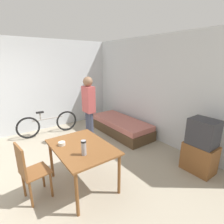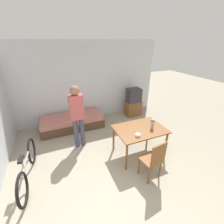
{
  "view_description": "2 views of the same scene",
  "coord_description": "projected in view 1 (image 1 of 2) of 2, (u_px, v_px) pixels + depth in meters",
  "views": [
    {
      "loc": [
        3.19,
        -0.16,
        2.12
      ],
      "look_at": [
        0.26,
        1.98,
        1.02
      ],
      "focal_mm": 28.0,
      "sensor_mm": 36.0,
      "label": 1
    },
    {
      "loc": [
        -1.01,
        -1.62,
        2.68
      ],
      "look_at": [
        0.37,
        1.69,
        0.95
      ],
      "focal_mm": 24.0,
      "sensor_mm": 36.0,
      "label": 2
    }
  ],
  "objects": [
    {
      "name": "wall_back",
      "position": [
        150.0,
        89.0,
        4.72
      ],
      "size": [
        5.54,
        0.06,
        2.7
      ],
      "color": "silver",
      "rests_on": "ground_plane"
    },
    {
      "name": "bicycle",
      "position": [
        48.0,
        124.0,
        5.07
      ],
      "size": [
        0.18,
        1.69,
        0.72
      ],
      "color": "black",
      "rests_on": "ground_plane"
    },
    {
      "name": "dining_table",
      "position": [
        82.0,
        151.0,
        2.9
      ],
      "size": [
        1.2,
        0.85,
        0.75
      ],
      "color": "brown",
      "rests_on": "ground_plane"
    },
    {
      "name": "daybed",
      "position": [
        121.0,
        126.0,
        5.19
      ],
      "size": [
        2.0,
        0.85,
        0.42
      ],
      "color": "#4C3823",
      "rests_on": "ground_plane"
    },
    {
      "name": "wooden_chair",
      "position": [
        29.0,
        170.0,
        2.61
      ],
      "size": [
        0.44,
        0.44,
        0.96
      ],
      "color": "brown",
      "rests_on": "ground_plane"
    },
    {
      "name": "person_standing",
      "position": [
        89.0,
        106.0,
        4.32
      ],
      "size": [
        0.34,
        0.23,
        1.73
      ],
      "color": "#3D4256",
      "rests_on": "ground_plane"
    },
    {
      "name": "wall_left",
      "position": [
        57.0,
        85.0,
        5.51
      ],
      "size": [
        0.06,
        4.41,
        2.7
      ],
      "color": "silver",
      "rests_on": "ground_plane"
    },
    {
      "name": "tv",
      "position": [
        201.0,
        147.0,
        3.32
      ],
      "size": [
        0.57,
        0.4,
        1.07
      ],
      "color": "brown",
      "rests_on": "ground_plane"
    },
    {
      "name": "ground_plane",
      "position": [
        15.0,
        181.0,
        3.16
      ],
      "size": [
        20.0,
        20.0,
        0.0
      ],
      "primitive_type": "plane",
      "color": "#9E937F"
    },
    {
      "name": "mate_bowl",
      "position": [
        62.0,
        144.0,
        2.89
      ],
      "size": [
        0.12,
        0.12,
        0.06
      ],
      "color": "beige",
      "rests_on": "dining_table"
    },
    {
      "name": "thermos_flask",
      "position": [
        84.0,
        147.0,
        2.57
      ],
      "size": [
        0.08,
        0.08,
        0.24
      ],
      "color": "#99999E",
      "rests_on": "dining_table"
    }
  ]
}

